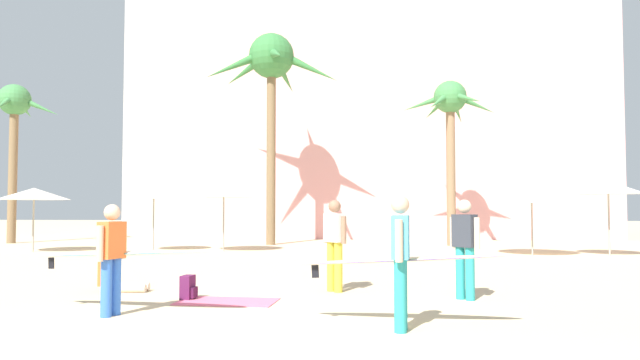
% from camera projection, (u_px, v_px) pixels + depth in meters
% --- Properties ---
extents(ground, '(120.00, 120.00, 0.00)m').
position_uv_depth(ground, '(215.00, 343.00, 6.83)').
color(ground, beige).
extents(hotel_pink, '(20.47, 11.20, 14.02)m').
position_uv_depth(hotel_pink, '(402.00, 116.00, 33.99)').
color(hotel_pink, pink).
rests_on(hotel_pink, ground).
extents(hotel_tower_gray, '(16.88, 10.14, 22.46)m').
position_uv_depth(hotel_tower_gray, '(269.00, 71.00, 40.64)').
color(hotel_tower_gray, '#A8A8A3').
rests_on(hotel_tower_gray, ground).
extents(palm_tree_far_left, '(3.96, 3.94, 7.10)m').
position_uv_depth(palm_tree_far_left, '(14.00, 116.00, 25.67)').
color(palm_tree_far_left, brown).
rests_on(palm_tree_far_left, ground).
extents(palm_tree_left, '(5.68, 5.99, 9.10)m').
position_uv_depth(palm_tree_left, '(271.00, 69.00, 24.77)').
color(palm_tree_left, brown).
rests_on(palm_tree_left, ground).
extents(palm_tree_center, '(3.99, 3.69, 6.92)m').
position_uv_depth(palm_tree_center, '(450.00, 113.00, 24.13)').
color(palm_tree_center, '#896B4C').
rests_on(palm_tree_center, ground).
extents(cafe_umbrella_0, '(2.78, 2.78, 2.11)m').
position_uv_depth(cafe_umbrella_0, '(532.00, 198.00, 19.23)').
color(cafe_umbrella_0, gray).
rests_on(cafe_umbrella_0, ground).
extents(cafe_umbrella_1, '(2.49, 2.49, 2.29)m').
position_uv_depth(cafe_umbrella_1, '(34.00, 194.00, 20.61)').
color(cafe_umbrella_1, gray).
rests_on(cafe_umbrella_1, ground).
extents(cafe_umbrella_2, '(2.25, 2.25, 2.47)m').
position_uv_depth(cafe_umbrella_2, '(608.00, 188.00, 18.96)').
color(cafe_umbrella_2, gray).
rests_on(cafe_umbrella_2, ground).
extents(cafe_umbrella_3, '(2.47, 2.47, 2.41)m').
position_uv_depth(cafe_umbrella_3, '(224.00, 191.00, 20.92)').
color(cafe_umbrella_3, gray).
rests_on(cafe_umbrella_3, ground).
extents(cafe_umbrella_4, '(2.06, 2.06, 2.39)m').
position_uv_depth(cafe_umbrella_4, '(154.00, 192.00, 21.17)').
color(cafe_umbrella_4, gray).
rests_on(cafe_umbrella_4, ground).
extents(beach_towel, '(1.72, 1.05, 0.01)m').
position_uv_depth(beach_towel, '(227.00, 302.00, 9.76)').
color(beach_towel, '#EF6684').
rests_on(beach_towel, ground).
extents(backpack, '(0.26, 0.32, 0.42)m').
position_uv_depth(backpack, '(188.00, 288.00, 10.03)').
color(backpack, '#531943').
rests_on(backpack, ground).
extents(person_near_right, '(3.11, 1.02, 1.66)m').
position_uv_depth(person_near_right, '(115.00, 254.00, 8.69)').
color(person_near_right, blue).
rests_on(person_near_right, ground).
extents(person_near_left, '(2.96, 0.94, 1.77)m').
position_uv_depth(person_near_left, '(400.00, 258.00, 7.64)').
color(person_near_left, teal).
rests_on(person_near_left, ground).
extents(person_mid_right, '(0.50, 0.49, 1.75)m').
position_uv_depth(person_mid_right, '(465.00, 245.00, 10.04)').
color(person_mid_right, teal).
rests_on(person_mid_right, ground).
extents(person_far_left, '(0.50, 0.49, 1.75)m').
position_uv_depth(person_far_left, '(335.00, 241.00, 10.98)').
color(person_far_left, gold).
rests_on(person_far_left, ground).
extents(person_mid_center, '(0.91, 0.42, 0.92)m').
position_uv_depth(person_mid_center, '(115.00, 275.00, 10.98)').
color(person_mid_center, beige).
rests_on(person_mid_center, ground).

